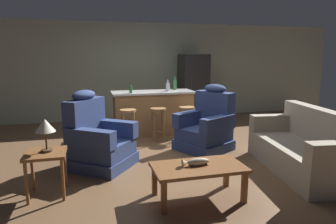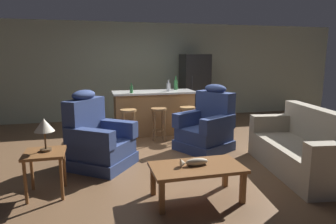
{
  "view_description": "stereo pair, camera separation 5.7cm",
  "coord_description": "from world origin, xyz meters",
  "views": [
    {
      "loc": [
        -1.37,
        -5.07,
        1.72
      ],
      "look_at": [
        -0.04,
        -0.1,
        0.75
      ],
      "focal_mm": 32.0,
      "sensor_mm": 36.0,
      "label": 1
    },
    {
      "loc": [
        -1.31,
        -5.09,
        1.72
      ],
      "look_at": [
        -0.04,
        -0.1,
        0.75
      ],
      "focal_mm": 32.0,
      "sensor_mm": 36.0,
      "label": 2
    }
  ],
  "objects": [
    {
      "name": "table_lamp",
      "position": [
        -1.9,
        -1.28,
        0.87
      ],
      "size": [
        0.24,
        0.24,
        0.41
      ],
      "color": "#4C3823",
      "rests_on": "end_table"
    },
    {
      "name": "coffee_table",
      "position": [
        -0.13,
        -1.87,
        0.36
      ],
      "size": [
        1.1,
        0.6,
        0.42
      ],
      "color": "brown",
      "rests_on": "ground_plane"
    },
    {
      "name": "bottle_short_amber",
      "position": [
        0.31,
        1.24,
        1.04
      ],
      "size": [
        0.08,
        0.08,
        0.25
      ],
      "color": "silver",
      "rests_on": "kitchen_island"
    },
    {
      "name": "ground_plane",
      "position": [
        0.0,
        0.0,
        0.0
      ],
      "size": [
        12.0,
        12.0,
        0.0
      ],
      "color": "brown"
    },
    {
      "name": "back_wall",
      "position": [
        0.0,
        3.12,
        1.3
      ],
      "size": [
        12.0,
        0.05,
        2.6
      ],
      "color": "#9EA88E",
      "rests_on": "ground_plane"
    },
    {
      "name": "bar_stool_right",
      "position": [
        0.58,
        0.72,
        0.47
      ],
      "size": [
        0.32,
        0.32,
        0.68
      ],
      "color": "#A87A47",
      "rests_on": "ground_plane"
    },
    {
      "name": "fish_figurine",
      "position": [
        -0.17,
        -1.86,
        0.46
      ],
      "size": [
        0.34,
        0.1,
        0.1
      ],
      "color": "#4C3823",
      "rests_on": "coffee_table"
    },
    {
      "name": "bar_stool_middle",
      "position": [
        -0.03,
        0.72,
        0.47
      ],
      "size": [
        0.32,
        0.32,
        0.68
      ],
      "color": "olive",
      "rests_on": "ground_plane"
    },
    {
      "name": "couch",
      "position": [
        1.71,
        -1.44,
        0.34
      ],
      "size": [
        1.1,
        2.0,
        0.94
      ],
      "rotation": [
        0.0,
        0.0,
        3.0
      ],
      "color": "#9E937F",
      "rests_on": "ground_plane"
    },
    {
      "name": "recliner_near_island",
      "position": [
        0.72,
        -0.04,
        0.42
      ],
      "size": [
        1.14,
        1.14,
        1.2
      ],
      "rotation": [
        0.0,
        0.0,
        3.64
      ],
      "color": "navy",
      "rests_on": "ground_plane"
    },
    {
      "name": "bottle_wine_dark",
      "position": [
        -0.51,
        1.14,
        1.03
      ],
      "size": [
        0.07,
        0.07,
        0.21
      ],
      "color": "#2D6B38",
      "rests_on": "kitchen_island"
    },
    {
      "name": "recliner_near_lamp",
      "position": [
        -1.27,
        -0.43,
        0.42
      ],
      "size": [
        1.18,
        1.18,
        1.2
      ],
      "rotation": [
        0.0,
        0.0,
        -0.64
      ],
      "color": "navy",
      "rests_on": "ground_plane"
    },
    {
      "name": "bottle_tall_green",
      "position": [
        0.56,
        1.54,
        1.07
      ],
      "size": [
        0.09,
        0.09,
        0.31
      ],
      "color": "#2D6B38",
      "rests_on": "kitchen_island"
    },
    {
      "name": "refrigerator",
      "position": [
        1.37,
        2.55,
        0.88
      ],
      "size": [
        0.7,
        0.69,
        1.76
      ],
      "color": "black",
      "rests_on": "ground_plane"
    },
    {
      "name": "bar_stool_left",
      "position": [
        -0.64,
        0.72,
        0.47
      ],
      "size": [
        0.32,
        0.32,
        0.68
      ],
      "color": "#A87A47",
      "rests_on": "ground_plane"
    },
    {
      "name": "end_table",
      "position": [
        -1.91,
        -1.31,
        0.46
      ],
      "size": [
        0.48,
        0.48,
        0.56
      ],
      "color": "brown",
      "rests_on": "ground_plane"
    },
    {
      "name": "kitchen_island",
      "position": [
        0.0,
        1.35,
        0.48
      ],
      "size": [
        1.8,
        0.7,
        0.95
      ],
      "color": "#9E7042",
      "rests_on": "ground_plane"
    }
  ]
}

